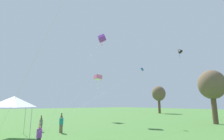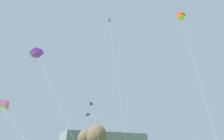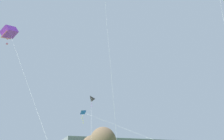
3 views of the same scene
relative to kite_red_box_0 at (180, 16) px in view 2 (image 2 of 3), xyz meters
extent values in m
ellipsoid|color=brown|center=(-5.15, 22.10, -17.27)|extent=(4.28, 4.28, 4.75)
ellipsoid|color=brown|center=(-2.93, 36.94, -17.01)|extent=(4.45, 4.45, 4.95)
cylinder|color=silver|center=(-3.30, -1.88, -11.73)|extent=(6.61, 3.78, 23.58)
cube|color=red|center=(0.01, 0.00, 0.06)|extent=(1.31, 1.31, 1.20)
cube|color=yellow|center=(0.01, 0.00, -0.30)|extent=(1.16, 0.98, 0.60)
sphere|color=yellow|center=(0.02, 0.01, -0.74)|extent=(0.19, 0.19, 0.19)
sphere|color=yellow|center=(0.03, 0.01, -1.28)|extent=(0.19, 0.19, 0.19)
cylinder|color=silver|center=(-11.39, 1.68, -13.19)|extent=(0.18, 4.04, 20.67)
cone|color=purple|center=(-11.47, 3.70, -2.86)|extent=(0.70, 0.75, 0.84)
sphere|color=yellow|center=(-11.45, 3.63, -3.18)|extent=(0.08, 0.08, 0.08)
sphere|color=yellow|center=(-11.44, 3.75, -3.41)|extent=(0.08, 0.08, 0.08)
cube|color=pink|center=(-22.04, 10.69, -15.08)|extent=(1.65, 1.52, 0.96)
cylinder|color=silver|center=(-10.90, 8.09, -17.45)|extent=(5.28, 20.59, 12.15)
cone|color=black|center=(-8.27, 18.38, -11.38)|extent=(1.41, 1.13, 1.38)
sphere|color=purple|center=(-8.22, 18.33, -11.89)|extent=(0.13, 0.13, 0.13)
sphere|color=purple|center=(-8.25, 18.32, -12.24)|extent=(0.13, 0.13, 0.13)
sphere|color=purple|center=(-8.22, 18.35, -12.60)|extent=(0.13, 0.13, 0.13)
cylinder|color=silver|center=(-16.70, 4.03, -15.50)|extent=(6.15, 12.15, 16.06)
cube|color=purple|center=(-19.77, 10.10, -7.47)|extent=(1.87, 1.82, 1.60)
cube|color=pink|center=(-19.77, 10.10, -7.86)|extent=(1.39, 1.65, 0.98)
sphere|color=pink|center=(-19.80, 10.03, -8.34)|extent=(0.21, 0.21, 0.21)
sphere|color=pink|center=(-19.72, 10.05, -8.94)|extent=(0.21, 0.21, 0.21)
pyramid|color=blue|center=(-10.88, 11.95, -15.02)|extent=(0.77, 0.66, 0.57)
sphere|color=yellow|center=(-10.90, 11.99, -15.43)|extent=(0.09, 0.09, 0.09)
sphere|color=yellow|center=(-10.96, 11.98, -15.69)|extent=(0.09, 0.09, 0.09)
sphere|color=yellow|center=(-10.85, 11.97, -15.95)|extent=(0.09, 0.09, 0.09)
sphere|color=yellow|center=(-10.82, 11.92, -16.21)|extent=(0.09, 0.09, 0.09)
camera|label=1|loc=(7.86, -8.12, -20.37)|focal=28.00mm
camera|label=2|loc=(-18.40, -10.65, -19.59)|focal=24.00mm
camera|label=3|loc=(-16.39, -12.19, -20.35)|focal=35.00mm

